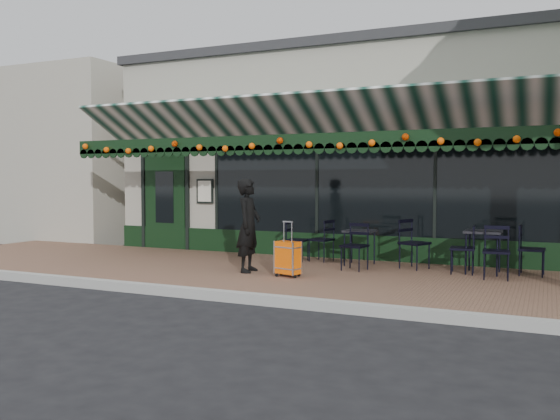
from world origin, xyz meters
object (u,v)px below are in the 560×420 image
at_px(chair_a_front, 496,252).
at_px(cafe_table_b, 360,234).
at_px(chair_a_right, 532,250).
at_px(chair_b_front, 355,246).
at_px(cafe_table_a, 483,235).
at_px(suitcase, 288,258).
at_px(woman, 249,225).
at_px(chair_b_left, 321,240).
at_px(chair_solo, 297,241).
at_px(chair_a_left, 463,249).
at_px(chair_b_right, 414,244).

bearing_deg(chair_a_front, cafe_table_b, 162.27).
xyz_separation_m(chair_a_right, chair_b_front, (-2.89, -0.68, -0.01)).
xyz_separation_m(cafe_table_a, cafe_table_b, (-2.22, 0.09, -0.07)).
bearing_deg(suitcase, woman, -176.45).
distance_m(suitcase, chair_a_front, 3.39).
height_order(chair_b_left, chair_solo, chair_b_left).
relative_size(cafe_table_a, chair_b_front, 0.87).
xyz_separation_m(cafe_table_a, chair_b_left, (-3.06, 0.28, -0.25)).
xyz_separation_m(woman, chair_a_front, (4.00, 1.00, -0.38)).
relative_size(chair_a_front, chair_solo, 1.09).
bearing_deg(chair_a_left, chair_b_front, -81.81).
bearing_deg(woman, cafe_table_b, -50.41).
xyz_separation_m(cafe_table_a, chair_solo, (-3.52, 0.13, -0.26)).
bearing_deg(cafe_table_b, suitcase, -111.26).
relative_size(chair_b_right, chair_b_front, 1.07).
bearing_deg(chair_a_front, cafe_table_a, 112.45).
xyz_separation_m(chair_a_left, chair_a_front, (0.57, -0.36, 0.01)).
distance_m(cafe_table_b, chair_solo, 1.31).
height_order(chair_b_left, chair_b_front, chair_b_front).
bearing_deg(cafe_table_a, cafe_table_b, 177.80).
bearing_deg(suitcase, cafe_table_a, 46.42).
xyz_separation_m(chair_b_left, chair_solo, (-0.45, -0.14, -0.02)).
xyz_separation_m(suitcase, chair_b_front, (0.80, 1.13, 0.12)).
xyz_separation_m(woman, chair_b_right, (2.56, 1.56, -0.36)).
distance_m(chair_a_left, chair_solo, 3.21).
relative_size(chair_b_left, chair_b_front, 0.99).
bearing_deg(chair_a_left, chair_a_front, 53.58).
distance_m(chair_a_right, chair_b_right, 1.96).
bearing_deg(cafe_table_a, woman, -158.00).
height_order(woman, chair_b_right, woman).
relative_size(chair_a_front, chair_b_front, 1.03).
relative_size(woman, chair_a_left, 1.92).
bearing_deg(chair_solo, chair_a_left, -98.10).
bearing_deg(chair_solo, chair_a_front, -102.63).
bearing_deg(chair_b_right, chair_b_front, 146.78).
bearing_deg(chair_a_front, woman, -170.13).
bearing_deg(woman, cafe_table_a, -74.79).
bearing_deg(chair_a_left, woman, -73.03).
height_order(cafe_table_b, chair_b_left, chair_b_left).
distance_m(suitcase, chair_solo, 1.93).
bearing_deg(woman, chair_solo, -14.71).
height_order(woman, chair_a_left, woman).
relative_size(chair_a_left, chair_b_front, 1.00).
relative_size(suitcase, chair_b_right, 1.01).
bearing_deg(chair_a_right, suitcase, 118.59).
xyz_separation_m(chair_b_right, chair_solo, (-2.34, 0.09, -0.05)).
bearing_deg(chair_b_right, cafe_table_b, 111.43).
distance_m(chair_b_front, chair_solo, 1.57).
bearing_deg(chair_solo, chair_a_right, -93.23).
xyz_separation_m(cafe_table_a, chair_a_right, (0.77, 0.11, -0.23)).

